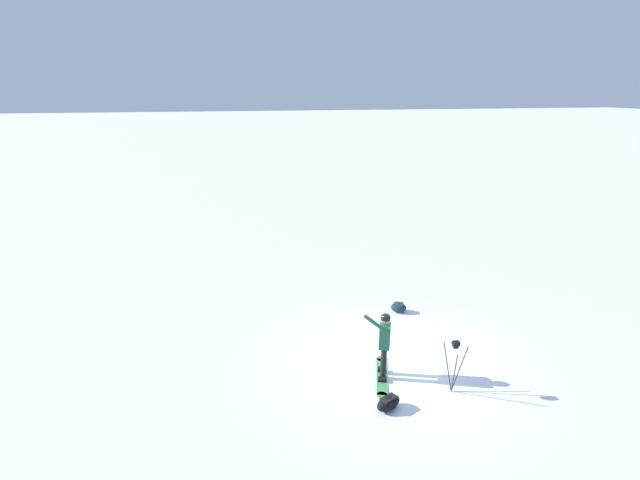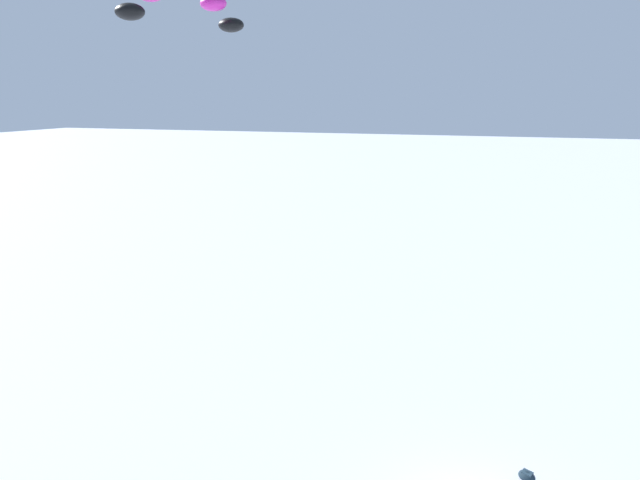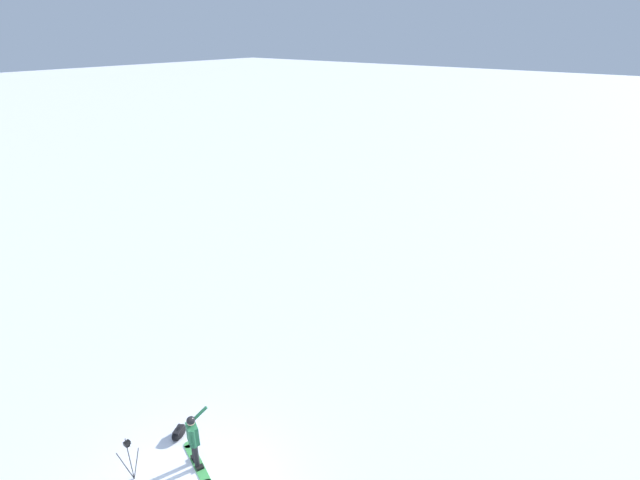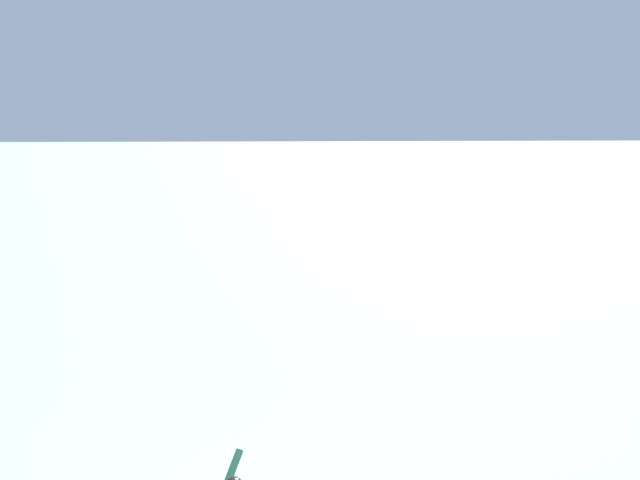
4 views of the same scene
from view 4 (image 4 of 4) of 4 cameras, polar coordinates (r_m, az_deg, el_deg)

